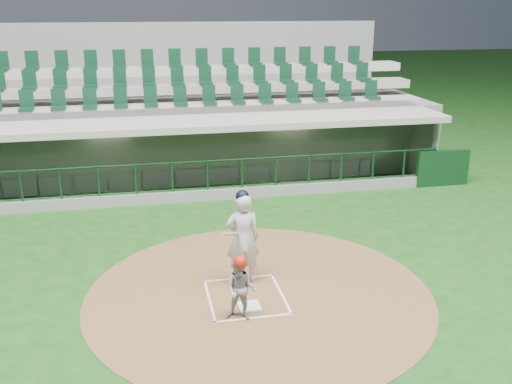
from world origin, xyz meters
TOP-DOWN VIEW (x-y plane):
  - ground at (0.00, 0.00)m, footprint 120.00×120.00m
  - dirt_circle at (0.30, -0.20)m, footprint 7.20×7.20m
  - home_plate at (0.00, -0.70)m, footprint 0.43×0.43m
  - batter_box_chalk at (0.00, -0.30)m, footprint 1.55×1.80m
  - dugout_structure at (0.12, 7.82)m, footprint 16.40×3.70m
  - seating_deck at (0.00, 10.91)m, footprint 17.00×6.72m
  - batter at (0.07, 0.40)m, footprint 0.91×0.89m
  - catcher at (-0.25, -1.11)m, footprint 0.74×0.67m

SIDE VIEW (x-z plane):
  - ground at x=0.00m, z-range 0.00..0.00m
  - dirt_circle at x=0.30m, z-range 0.00..0.01m
  - batter_box_chalk at x=0.00m, z-range 0.01..0.02m
  - home_plate at x=0.00m, z-range 0.01..0.03m
  - catcher at x=-0.25m, z-range 0.00..1.32m
  - dugout_structure at x=0.12m, z-range -0.54..2.46m
  - batter at x=0.07m, z-range 0.00..2.09m
  - seating_deck at x=0.00m, z-range -1.15..4.00m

